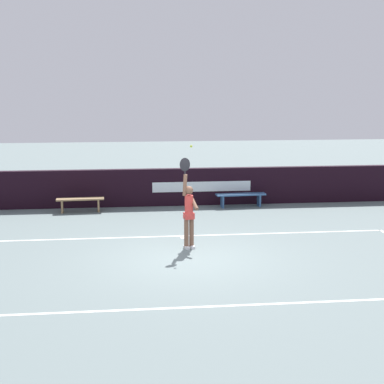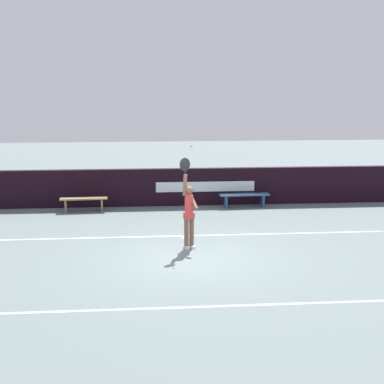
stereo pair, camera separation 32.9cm
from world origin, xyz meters
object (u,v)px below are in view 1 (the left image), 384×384
object	(u,v)px
tennis_player	(189,211)
tennis_ball	(191,146)
courtside_bench_far	(80,201)
courtside_bench_near	(241,197)

from	to	relation	value
tennis_player	tennis_ball	distance (m)	1.65
tennis_ball	courtside_bench_far	bearing A→B (deg)	123.76
tennis_player	courtside_bench_far	distance (m)	5.71
tennis_player	courtside_bench_near	world-z (taller)	tennis_player
courtside_bench_far	courtside_bench_near	bearing A→B (deg)	2.12
tennis_player	tennis_ball	world-z (taller)	tennis_ball
tennis_ball	courtside_bench_far	world-z (taller)	tennis_ball
tennis_player	courtside_bench_near	distance (m)	5.53
tennis_player	courtside_bench_near	size ratio (longest dim) A/B	1.36
courtside_bench_far	tennis_player	bearing A→B (deg)	-57.32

